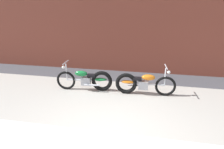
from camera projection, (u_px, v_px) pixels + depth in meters
name	position (u px, v px, depth m)	size (l,w,h in m)	color
ground_plane	(106.00, 137.00, 4.15)	(80.00, 80.00, 0.00)	#47474C
sidewalk_slab	(119.00, 102.00, 5.77)	(36.00, 3.50, 0.01)	#B2ADA3
brick_building_wall	(133.00, 11.00, 8.10)	(36.00, 0.50, 5.45)	brown
motorcycle_green	(88.00, 80.00, 6.55)	(2.01, 0.58, 1.03)	black
motorcycle_orange	(141.00, 83.00, 6.22)	(2.01, 0.58, 1.03)	black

